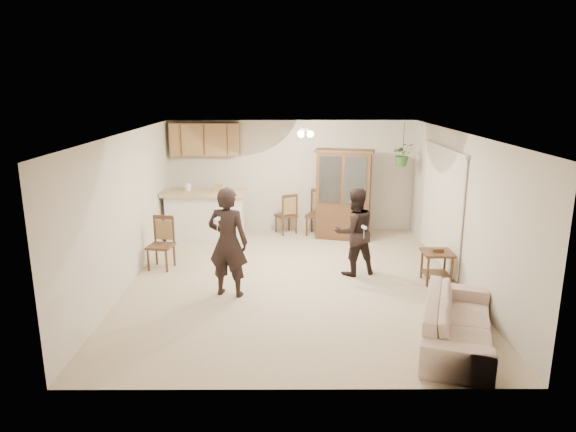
{
  "coord_description": "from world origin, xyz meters",
  "views": [
    {
      "loc": [
        -0.13,
        -8.23,
        3.23
      ],
      "look_at": [
        -0.1,
        0.4,
        1.04
      ],
      "focal_mm": 32.0,
      "sensor_mm": 36.0,
      "label": 1
    }
  ],
  "objects_px": {
    "china_hutch": "(343,195)",
    "chair_bar": "(161,254)",
    "chair_hutch_left": "(317,222)",
    "side_table": "(436,266)",
    "chair_hutch_right": "(286,222)",
    "adult": "(228,241)",
    "child": "(354,237)",
    "sofa": "(459,317)"
  },
  "relations": [
    {
      "from": "sofa",
      "to": "chair_hutch_right",
      "type": "bearing_deg",
      "value": 41.85
    },
    {
      "from": "child",
      "to": "chair_hutch_right",
      "type": "distance_m",
      "value": 2.88
    },
    {
      "from": "sofa",
      "to": "chair_hutch_right",
      "type": "xyz_separation_m",
      "value": [
        -2.2,
        5.13,
        -0.11
      ]
    },
    {
      "from": "china_hutch",
      "to": "chair_hutch_left",
      "type": "relative_size",
      "value": 1.93
    },
    {
      "from": "sofa",
      "to": "chair_bar",
      "type": "bearing_deg",
      "value": 76.23
    },
    {
      "from": "sofa",
      "to": "child",
      "type": "relative_size",
      "value": 1.39
    },
    {
      "from": "side_table",
      "to": "chair_hutch_right",
      "type": "bearing_deg",
      "value": 130.29
    },
    {
      "from": "adult",
      "to": "child",
      "type": "relative_size",
      "value": 1.33
    },
    {
      "from": "sofa",
      "to": "chair_hutch_right",
      "type": "height_order",
      "value": "chair_hutch_right"
    },
    {
      "from": "china_hutch",
      "to": "chair_hutch_left",
      "type": "xyz_separation_m",
      "value": [
        -0.54,
        0.26,
        -0.67
      ]
    },
    {
      "from": "adult",
      "to": "side_table",
      "type": "height_order",
      "value": "adult"
    },
    {
      "from": "chair_bar",
      "to": "chair_hutch_right",
      "type": "height_order",
      "value": "chair_bar"
    },
    {
      "from": "child",
      "to": "chair_hutch_left",
      "type": "height_order",
      "value": "child"
    },
    {
      "from": "china_hutch",
      "to": "chair_hutch_right",
      "type": "height_order",
      "value": "china_hutch"
    },
    {
      "from": "adult",
      "to": "china_hutch",
      "type": "relative_size",
      "value": 0.93
    },
    {
      "from": "sofa",
      "to": "adult",
      "type": "xyz_separation_m",
      "value": [
        -3.11,
        1.61,
        0.53
      ]
    },
    {
      "from": "chair_hutch_right",
      "to": "chair_bar",
      "type": "bearing_deg",
      "value": 17.16
    },
    {
      "from": "adult",
      "to": "china_hutch",
      "type": "xyz_separation_m",
      "value": [
        2.14,
        3.14,
        0.06
      ]
    },
    {
      "from": "chair_bar",
      "to": "chair_hutch_left",
      "type": "height_order",
      "value": "chair_hutch_left"
    },
    {
      "from": "side_table",
      "to": "chair_hutch_right",
      "type": "xyz_separation_m",
      "value": [
        -2.54,
        2.99,
        -0.02
      ]
    },
    {
      "from": "china_hutch",
      "to": "chair_bar",
      "type": "xyz_separation_m",
      "value": [
        -3.5,
        -1.92,
        -0.69
      ]
    },
    {
      "from": "adult",
      "to": "child",
      "type": "height_order",
      "value": "adult"
    },
    {
      "from": "sofa",
      "to": "chair_hutch_left",
      "type": "bearing_deg",
      "value": 35.4
    },
    {
      "from": "chair_hutch_left",
      "to": "chair_hutch_right",
      "type": "xyz_separation_m",
      "value": [
        -0.69,
        0.12,
        -0.02
      ]
    },
    {
      "from": "side_table",
      "to": "chair_hutch_right",
      "type": "height_order",
      "value": "chair_hutch_right"
    },
    {
      "from": "china_hutch",
      "to": "chair_hutch_right",
      "type": "xyz_separation_m",
      "value": [
        -1.23,
        0.38,
        -0.7
      ]
    },
    {
      "from": "child",
      "to": "chair_bar",
      "type": "height_order",
      "value": "child"
    },
    {
      "from": "chair_bar",
      "to": "sofa",
      "type": "bearing_deg",
      "value": -21.51
    },
    {
      "from": "sofa",
      "to": "side_table",
      "type": "bearing_deg",
      "value": 9.74
    },
    {
      "from": "chair_hutch_right",
      "to": "side_table",
      "type": "bearing_deg",
      "value": 102.1
    },
    {
      "from": "sofa",
      "to": "chair_hutch_left",
      "type": "distance_m",
      "value": 5.24
    },
    {
      "from": "side_table",
      "to": "chair_hutch_left",
      "type": "bearing_deg",
      "value": 122.7
    },
    {
      "from": "chair_hutch_right",
      "to": "chair_hutch_left",
      "type": "bearing_deg",
      "value": 142.22
    },
    {
      "from": "china_hutch",
      "to": "chair_hutch_left",
      "type": "distance_m",
      "value": 0.9
    },
    {
      "from": "child",
      "to": "china_hutch",
      "type": "height_order",
      "value": "china_hutch"
    },
    {
      "from": "child",
      "to": "china_hutch",
      "type": "xyz_separation_m",
      "value": [
        0.05,
        2.21,
        0.28
      ]
    },
    {
      "from": "child",
      "to": "chair_hutch_right",
      "type": "bearing_deg",
      "value": -83.65
    },
    {
      "from": "chair_bar",
      "to": "chair_hutch_right",
      "type": "xyz_separation_m",
      "value": [
        2.27,
        2.3,
        -0.01
      ]
    },
    {
      "from": "china_hutch",
      "to": "side_table",
      "type": "height_order",
      "value": "china_hutch"
    },
    {
      "from": "chair_bar",
      "to": "child",
      "type": "bearing_deg",
      "value": 6.04
    },
    {
      "from": "chair_bar",
      "to": "chair_hutch_left",
      "type": "bearing_deg",
      "value": 47.22
    },
    {
      "from": "adult",
      "to": "side_table",
      "type": "distance_m",
      "value": 3.54
    }
  ]
}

